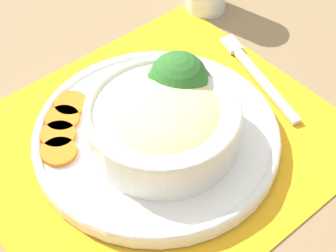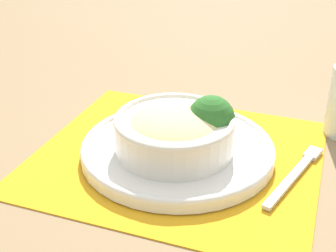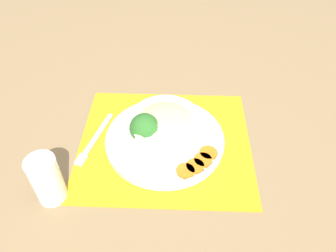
{
  "view_description": "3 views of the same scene",
  "coord_description": "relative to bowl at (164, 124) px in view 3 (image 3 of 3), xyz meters",
  "views": [
    {
      "loc": [
        -0.25,
        -0.36,
        0.52
      ],
      "look_at": [
        0.01,
        -0.01,
        0.04
      ],
      "focal_mm": 60.0,
      "sensor_mm": 36.0,
      "label": 1
    },
    {
      "loc": [
        0.24,
        -0.57,
        0.38
      ],
      "look_at": [
        -0.02,
        -0.0,
        0.05
      ],
      "focal_mm": 50.0,
      "sensor_mm": 36.0,
      "label": 2
    },
    {
      "loc": [
        -0.07,
        0.55,
        0.61
      ],
      "look_at": [
        -0.01,
        -0.02,
        0.04
      ],
      "focal_mm": 35.0,
      "sensor_mm": 36.0,
      "label": 3
    }
  ],
  "objects": [
    {
      "name": "carrot_slice_far",
      "position": [
        -0.1,
        0.08,
        -0.03
      ],
      "size": [
        0.04,
        0.04,
        0.01
      ],
      "color": "orange",
      "rests_on": "plate"
    },
    {
      "name": "carrot_slice_extra",
      "position": [
        -0.11,
        0.05,
        -0.03
      ],
      "size": [
        0.04,
        0.04,
        0.01
      ],
      "color": "orange",
      "rests_on": "plate"
    },
    {
      "name": "carrot_slice_near",
      "position": [
        -0.06,
        0.11,
        -0.03
      ],
      "size": [
        0.04,
        0.04,
        0.01
      ],
      "color": "orange",
      "rests_on": "plate"
    },
    {
      "name": "plate",
      "position": [
        -0.0,
        0.01,
        -0.04
      ],
      "size": [
        0.3,
        0.3,
        0.02
      ],
      "color": "white",
      "rests_on": "placemat"
    },
    {
      "name": "water_glass",
      "position": [
        0.22,
        0.19,
        -0.0
      ],
      "size": [
        0.06,
        0.06,
        0.12
      ],
      "color": "silver",
      "rests_on": "ground_plane"
    },
    {
      "name": "ground_plane",
      "position": [
        -0.0,
        0.01,
        -0.05
      ],
      "size": [
        4.0,
        4.0,
        0.0
      ],
      "primitive_type": "plane",
      "color": "#8C704C"
    },
    {
      "name": "carrot_slice_middle",
      "position": [
        -0.08,
        0.1,
        -0.03
      ],
      "size": [
        0.04,
        0.04,
        0.01
      ],
      "color": "orange",
      "rests_on": "plate"
    },
    {
      "name": "fork",
      "position": [
        0.17,
        0.04,
        -0.05
      ],
      "size": [
        0.05,
        0.18,
        0.01
      ],
      "rotation": [
        0.0,
        0.0,
        -0.2
      ],
      "color": "silver",
      "rests_on": "placemat"
    },
    {
      "name": "placemat",
      "position": [
        -0.0,
        0.01,
        -0.05
      ],
      "size": [
        0.45,
        0.41,
        0.0
      ],
      "color": "orange",
      "rests_on": "ground_plane"
    },
    {
      "name": "broccoli_floret",
      "position": [
        0.04,
        0.03,
        0.01
      ],
      "size": [
        0.07,
        0.07,
        0.08
      ],
      "color": "#759E51",
      "rests_on": "plate"
    },
    {
      "name": "bowl",
      "position": [
        0.0,
        0.0,
        0.0
      ],
      "size": [
        0.18,
        0.18,
        0.07
      ],
      "color": "silver",
      "rests_on": "plate"
    }
  ]
}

